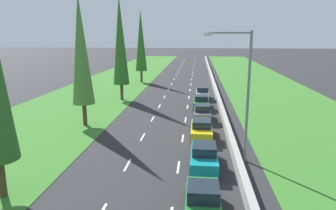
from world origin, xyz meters
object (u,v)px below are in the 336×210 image
grey_hatchback_right_lane (202,113)px  teal_sedan_right_lane_third (204,156)px  street_light_mast (243,88)px  yellow_sedan_right_lane (201,129)px  green_sedan_right_lane (201,102)px  poplar_tree_second (81,50)px  poplar_tree_third (120,41)px  poplar_tree_fourth (141,41)px  white_hatchback_right_lane (202,93)px  green_hatchback_right_lane (203,200)px

grey_hatchback_right_lane → teal_sedan_right_lane_third: bearing=-90.2°
grey_hatchback_right_lane → street_light_mast: 11.51m
yellow_sedan_right_lane → grey_hatchback_right_lane: 5.61m
teal_sedan_right_lane_third → green_sedan_right_lane: same height
street_light_mast → yellow_sedan_right_lane: bearing=119.3°
poplar_tree_second → poplar_tree_third: (0.69, 12.32, 0.59)m
yellow_sedan_right_lane → poplar_tree_third: bearing=125.3°
poplar_tree_second → poplar_tree_fourth: bearing=89.0°
teal_sedan_right_lane_third → grey_hatchback_right_lane: 11.70m
teal_sedan_right_lane_third → street_light_mast: street_light_mast is taller
green_sedan_right_lane → poplar_tree_second: poplar_tree_second is taller
green_sedan_right_lane → grey_hatchback_right_lane: bearing=-89.1°
teal_sedan_right_lane_third → white_hatchback_right_lane: white_hatchback_right_lane is taller
poplar_tree_second → poplar_tree_fourth: (0.51, 28.34, 0.27)m
grey_hatchback_right_lane → white_hatchback_right_lane: bearing=89.3°
poplar_tree_second → street_light_mast: poplar_tree_second is taller
teal_sedan_right_lane_third → grey_hatchback_right_lane: grey_hatchback_right_lane is taller
white_hatchback_right_lane → poplar_tree_third: poplar_tree_third is taller
yellow_sedan_right_lane → white_hatchback_right_lane: size_ratio=1.15×
poplar_tree_second → street_light_mast: 16.02m
teal_sedan_right_lane_third → yellow_sedan_right_lane: 6.09m
street_light_mast → teal_sedan_right_lane_third: bearing=-151.9°
green_hatchback_right_lane → poplar_tree_fourth: size_ratio=0.30×
green_hatchback_right_lane → yellow_sedan_right_lane: size_ratio=0.87×
poplar_tree_fourth → street_light_mast: size_ratio=1.45×
green_sedan_right_lane → street_light_mast: (2.59, -15.78, 4.42)m
green_sedan_right_lane → poplar_tree_third: poplar_tree_third is taller
yellow_sedan_right_lane → street_light_mast: size_ratio=0.50×
poplar_tree_fourth → yellow_sedan_right_lane: bearing=-70.8°
teal_sedan_right_lane_third → poplar_tree_third: 24.79m
poplar_tree_third → white_hatchback_right_lane: bearing=7.9°
yellow_sedan_right_lane → street_light_mast: 7.00m
yellow_sedan_right_lane → grey_hatchback_right_lane: size_ratio=1.15×
green_hatchback_right_lane → poplar_tree_third: size_ratio=0.28×
green_hatchback_right_lane → teal_sedan_right_lane_third: green_hatchback_right_lane is taller
grey_hatchback_right_lane → poplar_tree_fourth: (-11.00, 25.49, 6.74)m
white_hatchback_right_lane → yellow_sedan_right_lane: bearing=-91.0°
yellow_sedan_right_lane → poplar_tree_second: size_ratio=0.36×
green_hatchback_right_lane → teal_sedan_right_lane_third: (0.15, 5.80, -0.02)m
white_hatchback_right_lane → teal_sedan_right_lane_third: bearing=-90.5°
white_hatchback_right_lane → poplar_tree_fourth: (-11.14, 14.49, 6.74)m
green_hatchback_right_lane → poplar_tree_second: (-11.32, 14.65, 6.47)m
yellow_sedan_right_lane → street_light_mast: bearing=-60.7°
green_hatchback_right_lane → yellow_sedan_right_lane: 11.89m
teal_sedan_right_lane_third → street_light_mast: bearing=28.1°
yellow_sedan_right_lane → green_sedan_right_lane: same height
white_hatchback_right_lane → poplar_tree_third: bearing=-172.1°
green_sedan_right_lane → teal_sedan_right_lane_third: bearing=-89.9°
poplar_tree_fourth → poplar_tree_second: bearing=-91.0°
poplar_tree_second → yellow_sedan_right_lane: bearing=-13.7°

